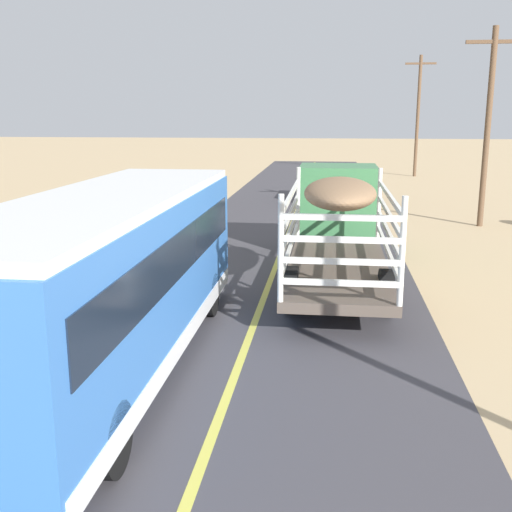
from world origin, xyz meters
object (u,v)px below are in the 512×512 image
livestock_truck (338,209)px  bus (111,278)px  car_far (335,181)px  power_pole_mid (488,122)px  power_pole_far (418,113)px

livestock_truck → bus: 9.19m
car_far → power_pole_mid: 9.47m
bus → car_far: size_ratio=2.16×
car_far → bus: bearing=-100.0°
livestock_truck → power_pole_far: bearing=78.4°
power_pole_mid → power_pole_far: power_pole_far is taller
bus → power_pole_far: 38.90m
livestock_truck → power_pole_mid: (5.99, 7.94, 2.46)m
livestock_truck → car_far: bearing=90.1°
power_pole_mid → power_pole_far: (0.00, 21.28, 0.41)m
bus → car_far: 23.16m
power_pole_far → car_far: bearing=-112.3°
livestock_truck → power_pole_far: power_pole_far is taller
car_far → power_pole_far: (6.01, 14.67, 3.58)m
car_far → power_pole_mid: (6.01, -6.61, 3.17)m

